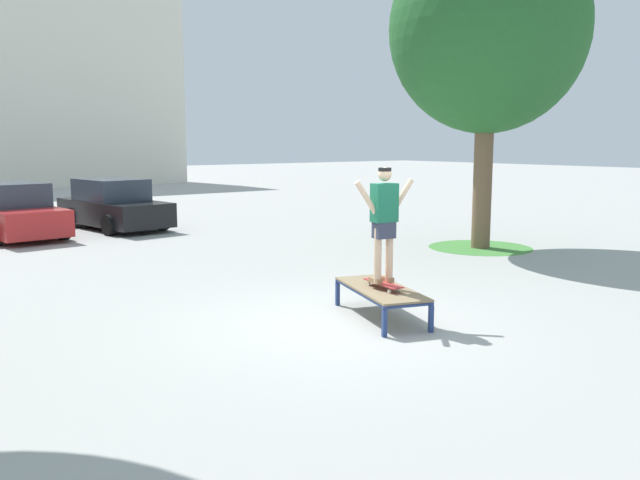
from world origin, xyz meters
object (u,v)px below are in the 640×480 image
skate_box (381,291)px  car_black (114,206)px  skateboard (383,284)px  skater (384,217)px  car_red (12,212)px  tree_near_right (488,30)px

skate_box → car_black: size_ratio=0.47×
car_black → skateboard: bearing=-92.5°
skater → skate_box: bearing=71.2°
skater → car_black: skater is taller
skater → car_red: bearing=100.6°
skate_box → tree_near_right: tree_near_right is taller
skate_box → tree_near_right: 8.76m
skate_box → car_red: 12.58m
skater → car_black: size_ratio=0.39×
skater → car_red: skater is taller
skateboard → skater: bearing=80.3°
tree_near_right → car_black: 11.78m
car_black → skater: bearing=-92.5°
skate_box → car_black: bearing=87.6°
car_red → car_black: same height
skateboard → car_red: size_ratio=0.19×
tree_near_right → car_black: tree_near_right is taller
tree_near_right → car_red: size_ratio=1.78×
skate_box → car_black: 12.53m
car_black → tree_near_right: bearing=-56.9°
skateboard → car_black: 12.60m
skate_box → car_red: bearing=100.7°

